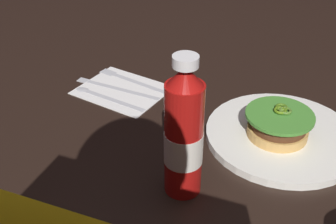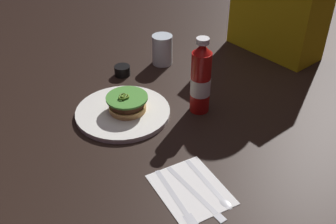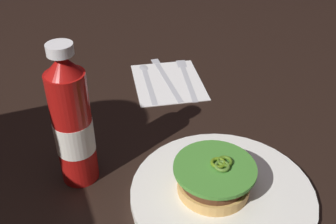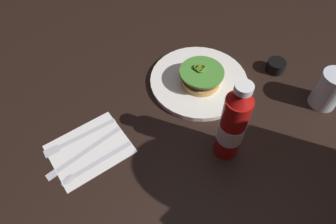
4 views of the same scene
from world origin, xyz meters
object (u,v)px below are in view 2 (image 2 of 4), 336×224
at_px(dinner_plate, 123,112).
at_px(water_glass, 162,50).
at_px(napkin, 191,189).
at_px(ketchup_bottle, 201,80).
at_px(fork_utensil, 178,201).
at_px(butter_knife, 198,195).
at_px(burger_sandwich, 127,103).
at_px(spoon_utensil, 214,189).
at_px(condiment_cup, 122,71).

bearing_deg(dinner_plate, water_glass, 120.96).
distance_m(dinner_plate, napkin, 0.36).
bearing_deg(ketchup_bottle, napkin, -46.69).
relative_size(fork_utensil, butter_knife, 0.91).
bearing_deg(ketchup_bottle, fork_utensil, -50.63).
height_order(burger_sandwich, fork_utensil, burger_sandwich).
distance_m(ketchup_bottle, fork_utensil, 0.39).
bearing_deg(spoon_utensil, dinner_plate, 178.21).
bearing_deg(water_glass, napkin, -32.94).
relative_size(water_glass, butter_knife, 0.52).
relative_size(ketchup_bottle, water_glass, 2.18).
bearing_deg(fork_utensil, ketchup_bottle, 129.37).
bearing_deg(napkin, dinner_plate, 171.81).
bearing_deg(fork_utensil, spoon_utensil, 72.90).
distance_m(ketchup_bottle, napkin, 0.35).
distance_m(water_glass, spoon_utensil, 0.64).
bearing_deg(water_glass, burger_sandwich, -56.84).
relative_size(water_glass, napkin, 0.58).
height_order(dinner_plate, water_glass, water_glass).
relative_size(napkin, fork_utensil, 0.97).
relative_size(burger_sandwich, water_glass, 1.14).
height_order(ketchup_bottle, butter_knife, ketchup_bottle).
bearing_deg(condiment_cup, butter_knife, -17.79).
bearing_deg(ketchup_bottle, condiment_cup, -169.63).
xyz_separation_m(condiment_cup, napkin, (0.55, -0.18, -0.02)).
relative_size(dinner_plate, napkin, 1.52).
xyz_separation_m(burger_sandwich, butter_knife, (0.37, -0.06, -0.03)).
bearing_deg(water_glass, condiment_cup, -97.50).
bearing_deg(burger_sandwich, spoon_utensil, -3.62).
height_order(dinner_plate, napkin, dinner_plate).
relative_size(ketchup_bottle, fork_utensil, 1.23).
height_order(ketchup_bottle, fork_utensil, ketchup_bottle).
xyz_separation_m(napkin, butter_knife, (0.03, -0.00, 0.00)).
relative_size(butter_knife, spoon_utensil, 1.13).
bearing_deg(water_glass, ketchup_bottle, -18.53).
bearing_deg(spoon_utensil, condiment_cup, 166.19).
bearing_deg(butter_knife, fork_utensil, -109.20).
distance_m(dinner_plate, butter_knife, 0.38).
height_order(condiment_cup, spoon_utensil, condiment_cup).
relative_size(condiment_cup, butter_knife, 0.26).
bearing_deg(ketchup_bottle, spoon_utensil, -37.49).
xyz_separation_m(water_glass, fork_utensil, (0.54, -0.39, -0.05)).
distance_m(burger_sandwich, water_glass, 0.33).
bearing_deg(dinner_plate, condiment_cup, 146.07).
bearing_deg(water_glass, spoon_utensil, -28.25).
distance_m(napkin, spoon_utensil, 0.05).
distance_m(condiment_cup, fork_utensil, 0.60).
relative_size(condiment_cup, spoon_utensil, 0.30).
bearing_deg(dinner_plate, burger_sandwich, 57.06).
height_order(burger_sandwich, napkin, burger_sandwich).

